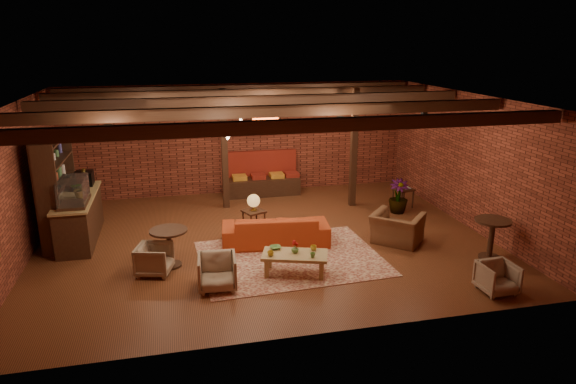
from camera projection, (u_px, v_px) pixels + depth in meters
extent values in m
plane|color=#432210|center=(266.00, 240.00, 11.73)|extent=(10.00, 10.00, 0.00)
cube|color=black|center=(264.00, 99.00, 10.81)|extent=(10.00, 8.00, 0.02)
cube|color=maroon|center=(240.00, 139.00, 15.00)|extent=(10.00, 0.02, 3.20)
cube|color=maroon|center=(314.00, 239.00, 7.54)|extent=(10.00, 0.02, 3.20)
cube|color=maroon|center=(17.00, 187.00, 10.20)|extent=(0.02, 8.00, 3.20)
cube|color=maroon|center=(469.00, 161.00, 12.34)|extent=(0.02, 8.00, 3.20)
cylinder|color=black|center=(252.00, 106.00, 12.40)|extent=(9.60, 0.12, 0.12)
cube|color=black|center=(224.00, 150.00, 13.57)|extent=(0.16, 0.16, 3.20)
cube|color=black|center=(354.00, 148.00, 13.74)|extent=(0.16, 0.16, 3.20)
imported|color=#337F33|center=(82.00, 186.00, 11.64)|extent=(0.35, 0.39, 0.30)
cube|color=#FF5019|center=(265.00, 117.00, 14.08)|extent=(0.86, 0.06, 0.30)
cube|color=maroon|center=(290.00, 258.00, 10.77)|extent=(3.86, 3.03, 0.01)
imported|color=#A23516|center=(276.00, 230.00, 11.42)|extent=(2.45, 1.19, 0.69)
cube|color=olive|center=(295.00, 255.00, 9.94)|extent=(1.39, 0.99, 0.06)
cube|color=olive|center=(267.00, 269.00, 9.84)|extent=(0.08, 0.08, 0.37)
cube|color=olive|center=(321.00, 271.00, 9.74)|extent=(0.08, 0.08, 0.37)
cube|color=olive|center=(270.00, 259.00, 10.26)|extent=(0.08, 0.08, 0.37)
cube|color=olive|center=(322.00, 262.00, 10.16)|extent=(0.08, 0.08, 0.37)
imported|color=gold|center=(271.00, 253.00, 9.81)|extent=(0.16, 0.16, 0.10)
imported|color=#5A8C40|center=(313.00, 255.00, 9.74)|extent=(0.13, 0.13, 0.09)
imported|color=gold|center=(314.00, 248.00, 10.08)|extent=(0.16, 0.16, 0.10)
imported|color=#5A8C40|center=(275.00, 247.00, 10.15)|extent=(0.28, 0.28, 0.05)
imported|color=#5A8C40|center=(295.00, 250.00, 9.96)|extent=(0.15, 0.15, 0.12)
sphere|color=#AC1412|center=(295.00, 243.00, 9.92)|extent=(0.10, 0.10, 0.10)
cube|color=black|center=(254.00, 211.00, 12.01)|extent=(0.60, 0.60, 0.04)
cylinder|color=black|center=(254.00, 223.00, 12.09)|extent=(0.04, 0.04, 0.52)
cylinder|color=olive|center=(254.00, 210.00, 12.00)|extent=(0.15, 0.15, 0.02)
cylinder|color=olive|center=(254.00, 207.00, 11.98)|extent=(0.04, 0.04, 0.22)
sphere|color=#C36D2E|center=(254.00, 201.00, 11.93)|extent=(0.30, 0.30, 0.30)
cylinder|color=black|center=(168.00, 231.00, 10.20)|extent=(0.75, 0.75, 0.04)
cylinder|color=black|center=(170.00, 248.00, 10.30)|extent=(0.10, 0.10, 0.73)
cylinder|color=black|center=(171.00, 265.00, 10.41)|extent=(0.45, 0.45, 0.04)
imported|color=#BCB191|center=(154.00, 258.00, 9.99)|extent=(0.75, 0.78, 0.66)
imported|color=#BCB191|center=(217.00, 270.00, 9.39)|extent=(0.73, 0.69, 0.71)
imported|color=brown|center=(397.00, 223.00, 11.46)|extent=(1.25, 1.22, 0.93)
cube|color=black|center=(403.00, 189.00, 13.89)|extent=(0.57, 0.57, 0.04)
cylinder|color=black|center=(403.00, 198.00, 13.97)|extent=(0.04, 0.04, 0.49)
imported|color=black|center=(404.00, 188.00, 13.88)|extent=(0.23, 0.27, 0.02)
cylinder|color=black|center=(493.00, 221.00, 10.54)|extent=(0.73, 0.73, 0.05)
cylinder|color=black|center=(491.00, 239.00, 10.66)|extent=(0.11, 0.11, 0.80)
cylinder|color=black|center=(489.00, 257.00, 10.78)|extent=(0.44, 0.44, 0.05)
imported|color=#BCB191|center=(498.00, 276.00, 9.25)|extent=(0.62, 0.58, 0.62)
imported|color=#4C7F4C|center=(401.00, 163.00, 13.21)|extent=(1.73, 1.73, 2.68)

